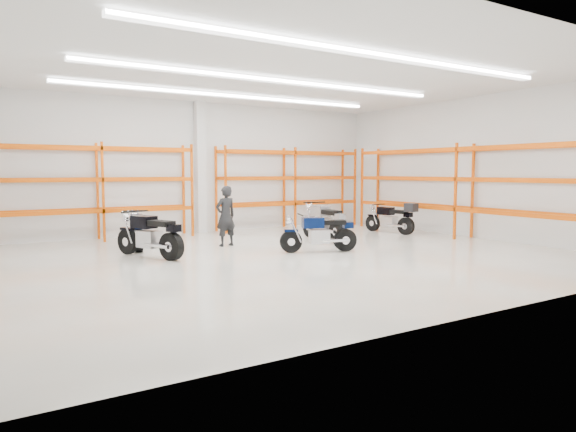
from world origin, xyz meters
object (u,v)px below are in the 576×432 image
motorcycle_back_a (151,236)px  motorcycle_back_d (393,219)px  motorcycle_main (322,234)px  motorcycle_back_c (325,223)px  standing_man (226,216)px  structural_column (200,168)px  motorcycle_back_b (137,231)px

motorcycle_back_a → motorcycle_back_d: motorcycle_back_a is taller
motorcycle_back_a → motorcycle_main: bearing=-19.6°
motorcycle_main → motorcycle_back_a: motorcycle_back_a is taller
motorcycle_back_a → motorcycle_back_c: 5.47m
standing_man → structural_column: bearing=-108.6°
motorcycle_back_b → motorcycle_back_d: 8.49m
motorcycle_back_b → motorcycle_back_c: size_ratio=0.87×
motorcycle_back_d → motorcycle_back_a: bearing=-176.3°
motorcycle_back_b → standing_man: standing_man is taller
motorcycle_back_b → structural_column: structural_column is taller
structural_column → motorcycle_back_d: bearing=-33.9°
motorcycle_main → motorcycle_back_b: 5.06m
motorcycle_back_d → standing_man: bearing=177.2°
motorcycle_main → standing_man: 2.90m
motorcycle_back_a → standing_man: 2.56m
motorcycle_main → standing_man: size_ratio=1.15×
motorcycle_back_c → standing_man: bearing=169.9°
motorcycle_back_a → standing_man: bearing=19.6°
motorcycle_main → motorcycle_back_d: bearing=24.5°
motorcycle_back_a → motorcycle_back_b: size_ratio=1.05×
structural_column → standing_man: bearing=-100.5°
motorcycle_back_a → motorcycle_back_b: (0.09, 1.64, -0.05)m
motorcycle_back_a → structural_column: size_ratio=0.48×
motorcycle_back_c → structural_column: 4.94m
motorcycle_main → motorcycle_back_c: (1.37, 1.76, 0.07)m
motorcycle_main → motorcycle_back_b: motorcycle_back_b is taller
motorcycle_back_d → standing_man: size_ratio=1.21×
motorcycle_back_b → structural_column: bearing=41.7°
standing_man → motorcycle_back_c: bearing=161.8°
motorcycle_back_c → structural_column: structural_column is taller
motorcycle_back_b → motorcycle_back_c: motorcycle_back_c is taller
motorcycle_back_b → motorcycle_back_d: bearing=-7.3°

